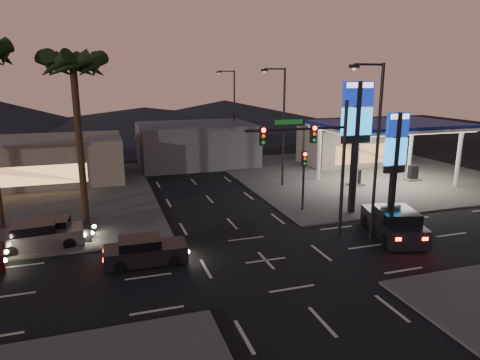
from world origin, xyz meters
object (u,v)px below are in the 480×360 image
object	(u,v)px
pylon_sign_short	(396,148)
car_lane_a_front	(145,251)
traffic_signal_mast	(317,151)
suv_station	(393,223)
car_lane_b_front	(39,236)
pylon_sign_tall	(357,121)
gas_station	(389,127)
car_lane_b_mid	(55,231)

from	to	relation	value
pylon_sign_short	car_lane_a_front	world-z (taller)	pylon_sign_short
traffic_signal_mast	suv_station	world-z (taller)	traffic_signal_mast
traffic_signal_mast	car_lane_b_front	distance (m)	16.12
car_lane_b_front	pylon_sign_short	bearing A→B (deg)	-2.42
pylon_sign_tall	car_lane_a_front	distance (m)	16.07
gas_station	car_lane_b_mid	xyz separation A→B (m)	(-26.60, -5.80, -4.45)
pylon_sign_short	traffic_signal_mast	world-z (taller)	traffic_signal_mast
car_lane_b_front	suv_station	bearing A→B (deg)	-13.04
car_lane_a_front	car_lane_b_mid	size ratio (longest dim) A/B	0.99
pylon_sign_short	traffic_signal_mast	size ratio (longest dim) A/B	0.88
car_lane_a_front	gas_station	bearing A→B (deg)	25.27
pylon_sign_short	car_lane_b_mid	bearing A→B (deg)	175.50
car_lane_b_front	suv_station	world-z (taller)	suv_station
gas_station	car_lane_b_mid	world-z (taller)	gas_station
gas_station	pylon_sign_short	bearing A→B (deg)	-123.69
pylon_sign_tall	gas_station	bearing A→B (deg)	40.91
car_lane_b_front	suv_station	xyz separation A→B (m)	(19.75, -4.57, 0.13)
pylon_sign_tall	car_lane_b_mid	size ratio (longest dim) A/B	2.09
gas_station	car_lane_a_front	bearing A→B (deg)	-154.73
gas_station	suv_station	bearing A→B (deg)	-124.22
car_lane_b_mid	pylon_sign_tall	bearing A→B (deg)	-2.10
pylon_sign_tall	car_lane_b_front	world-z (taller)	pylon_sign_tall
traffic_signal_mast	car_lane_b_front	world-z (taller)	traffic_signal_mast
pylon_sign_tall	traffic_signal_mast	distance (m)	6.02
pylon_sign_tall	pylon_sign_short	xyz separation A→B (m)	(2.50, -1.00, -1.74)
car_lane_b_mid	traffic_signal_mast	bearing A→B (deg)	-16.35
car_lane_a_front	car_lane_b_mid	xyz separation A→B (m)	(-4.61, 4.58, -0.00)
car_lane_a_front	suv_station	world-z (taller)	suv_station
suv_station	pylon_sign_tall	bearing A→B (deg)	89.13
gas_station	traffic_signal_mast	distance (m)	15.82
car_lane_b_mid	suv_station	distance (m)	19.76
gas_station	car_lane_b_front	xyz separation A→B (m)	(-27.32, -6.56, -4.39)
traffic_signal_mast	car_lane_b_front	xyz separation A→B (m)	(-15.08, 3.45, -4.54)
pylon_sign_short	car_lane_b_front	world-z (taller)	pylon_sign_short
gas_station	car_lane_a_front	xyz separation A→B (m)	(-21.99, -10.38, -4.44)
pylon_sign_short	traffic_signal_mast	bearing A→B (deg)	-160.87
gas_station	pylon_sign_tall	size ratio (longest dim) A/B	1.36
pylon_sign_short	car_lane_a_front	distance (m)	17.69
pylon_sign_tall	car_lane_a_front	xyz separation A→B (m)	(-14.49, -3.88, -5.76)
pylon_sign_short	car_lane_b_front	xyz separation A→B (m)	(-22.32, 0.94, -3.97)
gas_station	pylon_sign_short	xyz separation A→B (m)	(-5.00, -7.50, -0.42)
car_lane_a_front	car_lane_b_front	distance (m)	6.56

